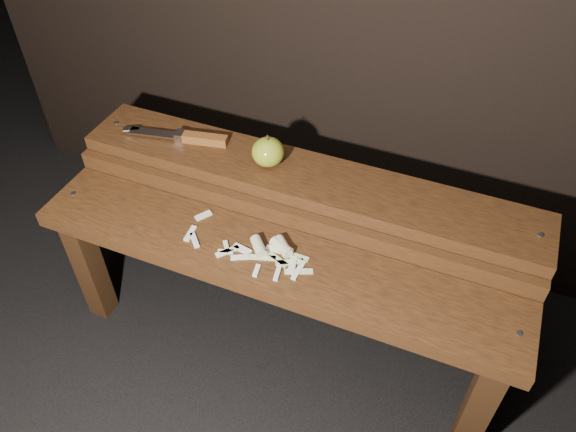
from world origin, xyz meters
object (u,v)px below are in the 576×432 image
at_px(bench_front_tier, 269,277).
at_px(apple, 268,152).
at_px(bench_rear_tier, 304,200).
at_px(knife, 192,138).

xyz_separation_m(bench_front_tier, apple, (-0.10, 0.23, 0.18)).
height_order(bench_rear_tier, knife, knife).
xyz_separation_m(apple, knife, (-0.23, 0.01, -0.03)).
distance_m(bench_rear_tier, apple, 0.16).
bearing_deg(knife, apple, -2.21).
bearing_deg(bench_front_tier, bench_rear_tier, 90.00).
height_order(bench_front_tier, bench_rear_tier, bench_rear_tier).
xyz_separation_m(bench_rear_tier, knife, (-0.33, 0.01, 0.10)).
distance_m(apple, knife, 0.23).
bearing_deg(bench_front_tier, apple, 113.36).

